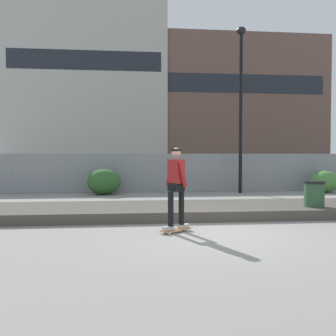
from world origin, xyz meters
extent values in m
plane|color=gray|center=(0.00, 0.00, 0.00)|extent=(120.00, 120.00, 0.00)
cube|color=#4C473F|center=(0.00, 2.73, 0.14)|extent=(13.73, 2.63, 0.28)
cube|color=#9E5B33|center=(-0.81, 0.36, 0.06)|extent=(0.79, 0.58, 0.02)
cylinder|color=silver|center=(-0.63, 0.57, 0.03)|extent=(0.06, 0.05, 0.05)
cylinder|color=silver|center=(-0.54, 0.42, 0.03)|extent=(0.06, 0.05, 0.05)
cylinder|color=silver|center=(-1.08, 0.31, 0.03)|extent=(0.06, 0.05, 0.05)
cylinder|color=silver|center=(-0.99, 0.15, 0.03)|extent=(0.06, 0.05, 0.05)
cube|color=#99999E|center=(-0.59, 0.49, 0.05)|extent=(0.11, 0.15, 0.01)
cube|color=#99999E|center=(-1.03, 0.23, 0.05)|extent=(0.11, 0.15, 0.01)
cube|color=#B2ADA8|center=(-0.62, 0.47, 0.12)|extent=(0.29, 0.23, 0.09)
cube|color=#B2ADA8|center=(-1.00, 0.25, 0.12)|extent=(0.29, 0.23, 0.09)
cylinder|color=black|center=(-0.68, 0.44, 0.55)|extent=(0.13, 0.13, 0.79)
cylinder|color=black|center=(-0.94, 0.28, 0.55)|extent=(0.13, 0.13, 0.79)
cube|color=black|center=(-0.81, 0.36, 1.04)|extent=(0.38, 0.41, 0.18)
cube|color=maroon|center=(-0.81, 0.36, 1.40)|extent=(0.38, 0.44, 0.54)
cylinder|color=maroon|center=(-0.93, 0.57, 1.34)|extent=(0.24, 0.19, 0.58)
cylinder|color=maroon|center=(-0.68, 0.15, 1.34)|extent=(0.24, 0.19, 0.58)
sphere|color=tan|center=(-0.81, 0.36, 1.82)|extent=(0.21, 0.21, 0.21)
cylinder|color=black|center=(-0.81, 0.36, 1.88)|extent=(0.24, 0.24, 0.05)
cylinder|color=gray|center=(-7.39, 9.49, 0.93)|extent=(0.06, 0.06, 1.85)
cylinder|color=gray|center=(-2.46, 9.49, 0.93)|extent=(0.06, 0.06, 1.85)
cylinder|color=gray|center=(2.46, 9.49, 0.93)|extent=(0.06, 0.06, 1.85)
cylinder|color=gray|center=(7.39, 9.49, 0.93)|extent=(0.06, 0.06, 1.85)
cylinder|color=gray|center=(0.00, 9.49, 1.81)|extent=(24.63, 0.04, 0.04)
cylinder|color=gray|center=(0.00, 9.49, 1.02)|extent=(24.63, 0.04, 0.04)
cylinder|color=gray|center=(0.00, 9.49, 0.06)|extent=(24.63, 0.04, 0.04)
cube|color=gray|center=(0.00, 9.49, 0.93)|extent=(24.63, 0.01, 1.85)
cylinder|color=black|center=(3.26, 8.68, 3.68)|extent=(0.16, 0.16, 7.36)
ellipsoid|color=black|center=(3.26, 8.68, 7.54)|extent=(0.44, 0.44, 0.36)
cube|color=#566B4C|center=(-2.60, 11.45, 0.67)|extent=(4.47, 1.97, 0.70)
cube|color=#23282D|center=(-2.80, 11.44, 1.34)|extent=(2.26, 1.68, 0.64)
cylinder|color=black|center=(-1.27, 12.35, 0.32)|extent=(0.65, 0.26, 0.64)
cylinder|color=black|center=(-1.21, 10.64, 0.32)|extent=(0.65, 0.26, 0.64)
cylinder|color=black|center=(-4.00, 12.25, 0.32)|extent=(0.65, 0.26, 0.64)
cylinder|color=black|center=(-3.93, 10.54, 0.32)|extent=(0.65, 0.26, 0.64)
cube|color=maroon|center=(3.18, 11.74, 0.67)|extent=(4.44, 1.89, 0.70)
cube|color=#23282D|center=(2.98, 11.73, 1.34)|extent=(2.23, 1.64, 0.64)
cylinder|color=black|center=(4.53, 12.62, 0.32)|extent=(0.64, 0.25, 0.64)
cylinder|color=black|center=(4.56, 10.91, 0.32)|extent=(0.64, 0.25, 0.64)
cylinder|color=black|center=(1.80, 12.56, 0.32)|extent=(0.64, 0.25, 0.64)
cylinder|color=black|center=(1.83, 10.85, 0.32)|extent=(0.64, 0.25, 0.64)
cube|color=#B2AFA8|center=(-7.65, 47.01, 11.22)|extent=(21.06, 15.69, 22.43)
cube|color=#1E232B|center=(-7.65, 39.14, 13.91)|extent=(19.37, 0.04, 2.50)
cube|color=brown|center=(9.93, 45.05, 9.20)|extent=(31.22, 11.21, 18.40)
cube|color=#1E232B|center=(9.93, 39.43, 11.41)|extent=(28.72, 0.04, 2.50)
ellipsoid|color=#2D5B28|center=(-3.06, 8.61, 0.58)|extent=(1.49, 1.22, 1.15)
ellipsoid|color=#477F38|center=(7.34, 8.51, 0.52)|extent=(1.34, 1.10, 1.04)
cylinder|color=#2D5133|center=(3.41, 2.09, 0.47)|extent=(0.56, 0.56, 0.95)
cylinder|color=black|center=(3.41, 2.09, 0.99)|extent=(0.59, 0.59, 0.08)
camera|label=1|loc=(-1.81, -7.74, 1.75)|focal=38.48mm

